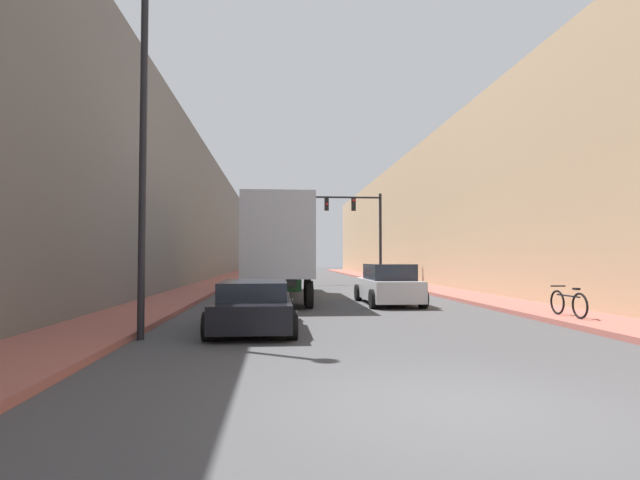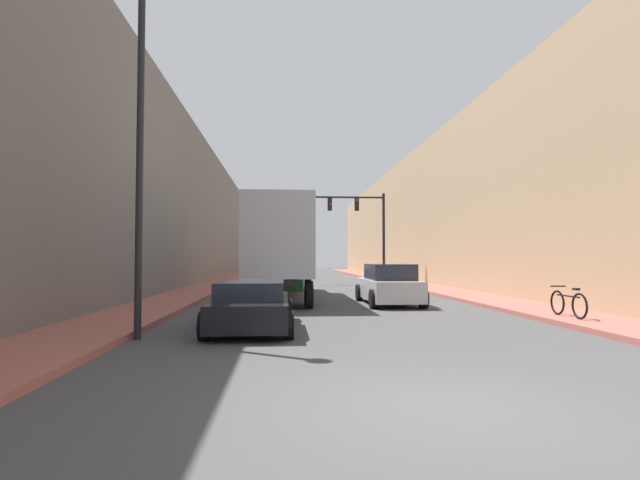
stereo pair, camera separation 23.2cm
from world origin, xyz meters
The scene contains 11 objects.
ground_plane centered at (0.00, 0.00, 0.00)m, with size 200.00×200.00×0.00m, color #424244.
sidewalk_right centered at (6.55, 30.00, 0.07)m, with size 2.43×80.00×0.15m.
sidewalk_left centered at (-6.55, 30.00, 0.07)m, with size 2.43×80.00×0.15m.
building_right centered at (10.76, 30.00, 4.98)m, with size 6.00×80.00×9.95m.
building_left centered at (-10.76, 30.00, 5.30)m, with size 6.00×80.00×10.61m.
semi_truck centered at (-2.16, 17.17, 2.32)m, with size 2.58×12.92×4.14m.
sedan_car centered at (-2.75, 6.92, 0.61)m, with size 2.08×4.73×1.24m.
suv_car centered at (2.18, 13.49, 0.76)m, with size 2.07×4.71×1.59m.
traffic_signal_gantry centered at (3.03, 29.34, 4.70)m, with size 7.88×0.35×6.49m.
street_lamp centered at (-5.19, 5.47, 5.22)m, with size 0.44×0.44×8.37m.
parked_bicycle centered at (6.09, 7.65, 0.53)m, with size 0.44×1.82×0.86m.
Camera 1 is at (-2.15, -5.93, 1.80)m, focal length 28.00 mm.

